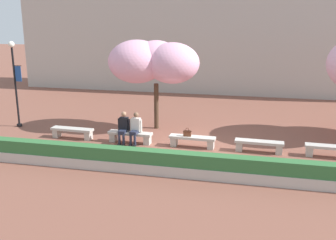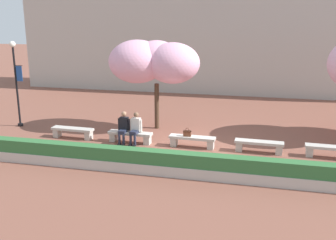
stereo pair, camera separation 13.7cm
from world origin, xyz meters
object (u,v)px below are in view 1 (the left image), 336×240
Objects in this scene: stone_bench_center at (192,140)px; stone_bench_east_end at (331,150)px; cherry_tree_main at (153,61)px; stone_bench_near_west at (130,136)px; stone_bench_west_end at (72,131)px; handbag at (187,133)px; person_seated_right at (135,127)px; stone_bench_near_east at (259,145)px; person_seated_left at (123,126)px; lamp_post_with_banner at (15,76)px.

stone_bench_east_end is (5.14, 0.00, 0.00)m from stone_bench_center.
stone_bench_center is 4.12m from cherry_tree_main.
stone_bench_near_west is at bearing -100.97° from cherry_tree_main.
stone_bench_west_end is 4.95m from handbag.
person_seated_right reaches higher than stone_bench_center.
stone_bench_center is 2.35m from person_seated_right.
stone_bench_center is 1.00× the size of stone_bench_near_east.
stone_bench_center is at bearing 7.59° from handbag.
cherry_tree_main reaches higher than stone_bench_center.
cherry_tree_main reaches higher than stone_bench_near_west.
person_seated_right is (0.25, -0.05, 0.39)m from stone_bench_near_west.
person_seated_right is 3.24m from cherry_tree_main.
stone_bench_near_east is 2.78m from handbag.
person_seated_right is at bearing -179.59° from stone_bench_east_end.
person_seated_right is 0.32× the size of cherry_tree_main.
person_seated_right is at bearing -179.27° from handbag.
stone_bench_east_end is at bearing 0.00° from stone_bench_near_east.
lamp_post_with_banner is at bearing 167.76° from person_seated_left.
stone_bench_west_end and stone_bench_center have the same top height.
person_seated_left reaches higher than stone_bench_near_east.
stone_bench_west_end is at bearing 180.00° from stone_bench_near_east.
person_seated_left is 0.32× the size of cherry_tree_main.
stone_bench_east_end is at bearing 0.00° from stone_bench_center.
stone_bench_near_west is at bearing 180.00° from stone_bench_center.
stone_bench_near_west is 1.42× the size of person_seated_left.
stone_bench_west_end is 1.00× the size of stone_bench_near_east.
stone_bench_east_end is 8.10m from cherry_tree_main.
stone_bench_near_west is 1.00× the size of stone_bench_center.
stone_bench_center is 5.41× the size of handbag.
person_seated_left is (-7.96, -0.05, 0.39)m from stone_bench_east_end.
person_seated_left is 2.63m from handbag.
cherry_tree_main is (0.16, 2.17, 2.40)m from person_seated_right.
stone_bench_center is at bearing 1.08° from person_seated_left.
stone_bench_near_west is 2.57m from stone_bench_center.
stone_bench_west_end is at bearing 178.67° from person_seated_left.
handbag is at bearing -179.46° from stone_bench_near_east.
cherry_tree_main reaches higher than stone_bench_near_east.
cherry_tree_main is at bearing 35.39° from stone_bench_west_end.
stone_bench_center is 0.45× the size of cherry_tree_main.
person_seated_left is (-5.39, -0.05, 0.39)m from stone_bench_near_east.
stone_bench_near_west is at bearing 180.00° from stone_bench_east_end.
handbag is (-5.33, -0.03, 0.28)m from stone_bench_east_end.
stone_bench_center is 1.42× the size of person_seated_left.
stone_bench_west_end is at bearing 178.92° from person_seated_right.
stone_bench_east_end is at bearing 0.28° from handbag.
stone_bench_center is (5.14, 0.00, 0.00)m from stone_bench_west_end.
stone_bench_near_east is at bearing 0.54° from handbag.
cherry_tree_main is at bearing 155.89° from stone_bench_near_east.
person_seated_right reaches higher than stone_bench_near_west.
person_seated_left is (-2.83, -0.05, 0.39)m from stone_bench_center.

